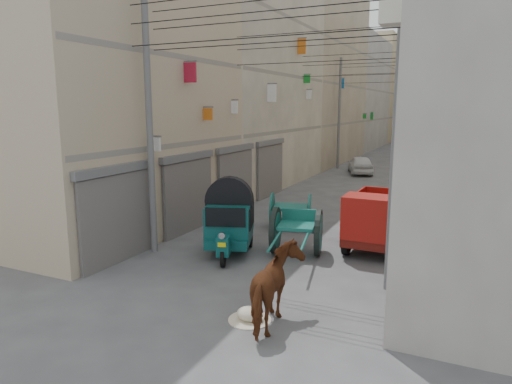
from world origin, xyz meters
The scene contains 16 objects.
ground centered at (0.00, 0.00, 0.00)m, with size 140.00×140.00×0.00m, color #464649.
building_row_left centered at (-8.00, 34.13, 6.46)m, with size 8.00×62.00×14.00m.
end_cap_building centered at (0.00, 66.00, 6.50)m, with size 22.00×10.00×13.00m, color tan.
shutters_left centered at (-3.92, 10.38, 1.49)m, with size 0.18×14.40×2.88m.
signboards centered at (-0.01, 21.66, 3.43)m, with size 8.22×40.52×5.67m.
utility_poles centered at (0.00, 17.00, 4.00)m, with size 7.40×22.20×8.00m.
overhead_cables centered at (0.00, 14.40, 6.77)m, with size 7.40×22.52×1.12m.
auto_rickshaw centered at (-1.37, 6.89, 1.08)m, with size 2.04×2.70×1.83m.
tonga_cart centered at (0.56, 7.66, 0.75)m, with size 1.85×3.38×1.44m.
mini_truck centered at (2.66, 8.96, 0.92)m, with size 1.56×3.41×1.91m.
second_cart centered at (-0.74, 10.59, 0.70)m, with size 1.79×1.67×1.32m.
feed_sack centered at (1.21, 2.99, 0.14)m, with size 0.58×0.46×0.29m, color beige.
horse centered at (1.82, 3.00, 0.83)m, with size 0.90×1.97×1.66m, color brown.
distant_car_white centered at (-1.45, 25.93, 0.62)m, with size 1.47×3.67×1.25m, color white.
distant_car_grey centered at (0.79, 35.66, 0.65)m, with size 1.37×3.93×1.30m, color #5D625F.
distant_car_green centered at (0.51, 39.40, 0.66)m, with size 1.84×4.52×1.31m, color #1E594A.
Camera 1 is at (5.18, -5.21, 4.50)m, focal length 32.00 mm.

